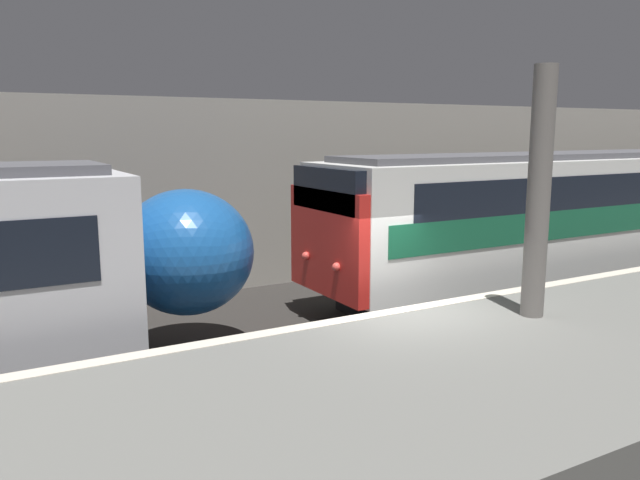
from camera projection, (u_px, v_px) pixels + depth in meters
name	position (u px, v px, depth m)	size (l,w,h in m)	color
ground_plane	(397.00, 365.00, 11.03)	(120.00, 120.00, 0.00)	#282623
platform	(505.00, 387.00, 8.79)	(40.00, 5.02, 1.07)	slate
station_rear_barrier	(249.00, 195.00, 16.22)	(50.00, 0.15, 4.90)	#9E998E
support_pillar_near	(539.00, 194.00, 10.06)	(0.37, 0.37, 4.07)	slate
train_boxy	(629.00, 213.00, 17.55)	(19.99, 2.86, 3.56)	black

